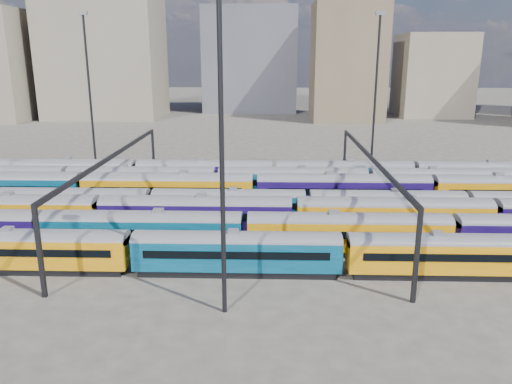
{
  "coord_description": "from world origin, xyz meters",
  "views": [
    {
      "loc": [
        -1.54,
        -56.69,
        19.24
      ],
      "look_at": [
        -3.28,
        2.05,
        3.0
      ],
      "focal_mm": 35.0,
      "sensor_mm": 36.0,
      "label": 1
    }
  ],
  "objects_px": {
    "rake_1": "(348,229)",
    "rake_2": "(294,212)",
    "rake_0": "(453,251)",
    "mast_2": "(221,132)"
  },
  "relations": [
    {
      "from": "rake_1",
      "to": "rake_2",
      "type": "height_order",
      "value": "rake_2"
    },
    {
      "from": "rake_0",
      "to": "mast_2",
      "type": "bearing_deg",
      "value": -160.46
    },
    {
      "from": "rake_0",
      "to": "rake_2",
      "type": "bearing_deg",
      "value": 143.79
    },
    {
      "from": "rake_1",
      "to": "rake_2",
      "type": "distance_m",
      "value": 7.15
    },
    {
      "from": "rake_1",
      "to": "mast_2",
      "type": "xyz_separation_m",
      "value": [
        -11.18,
        -12.0,
        11.34
      ]
    },
    {
      "from": "rake_0",
      "to": "rake_1",
      "type": "height_order",
      "value": "rake_1"
    },
    {
      "from": "rake_1",
      "to": "mast_2",
      "type": "relative_size",
      "value": 3.97
    },
    {
      "from": "rake_0",
      "to": "rake_1",
      "type": "relative_size",
      "value": 1.32
    },
    {
      "from": "rake_0",
      "to": "rake_2",
      "type": "distance_m",
      "value": 16.93
    },
    {
      "from": "rake_2",
      "to": "mast_2",
      "type": "bearing_deg",
      "value": -109.65
    }
  ]
}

